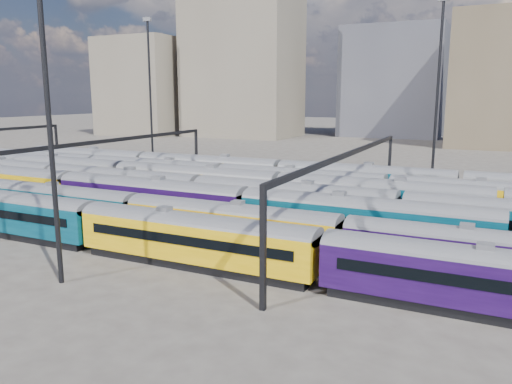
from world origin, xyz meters
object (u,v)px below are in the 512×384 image
at_px(rake_0, 487,274).
at_px(rake_1, 344,235).
at_px(mast_2, 46,84).
at_px(rake_2, 247,205).

distance_m(rake_0, rake_1, 11.37).
relative_size(rake_0, mast_2, 5.63).
height_order(rake_2, mast_2, mast_2).
bearing_deg(rake_2, mast_2, -110.53).
bearing_deg(mast_2, rake_1, 34.77).
height_order(rake_1, rake_2, rake_2).
xyz_separation_m(rake_0, mast_2, (-27.50, -7.00, 11.31)).
relative_size(rake_1, rake_2, 0.89).
relative_size(rake_0, rake_2, 1.07).
bearing_deg(rake_0, rake_1, 153.92).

